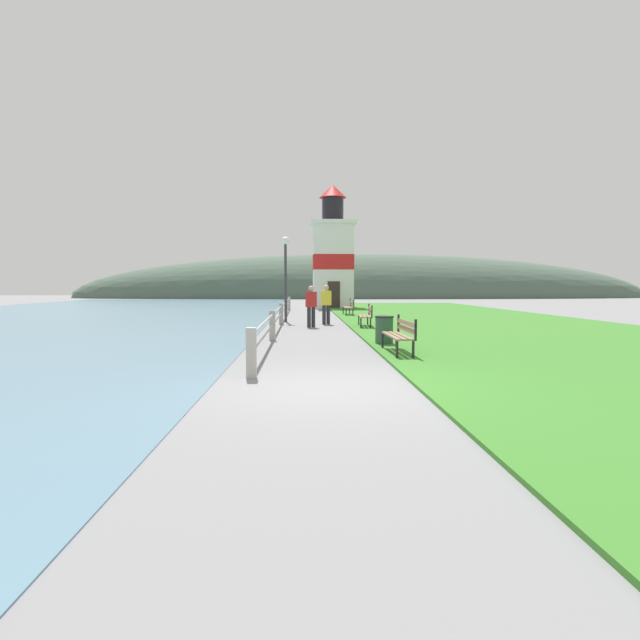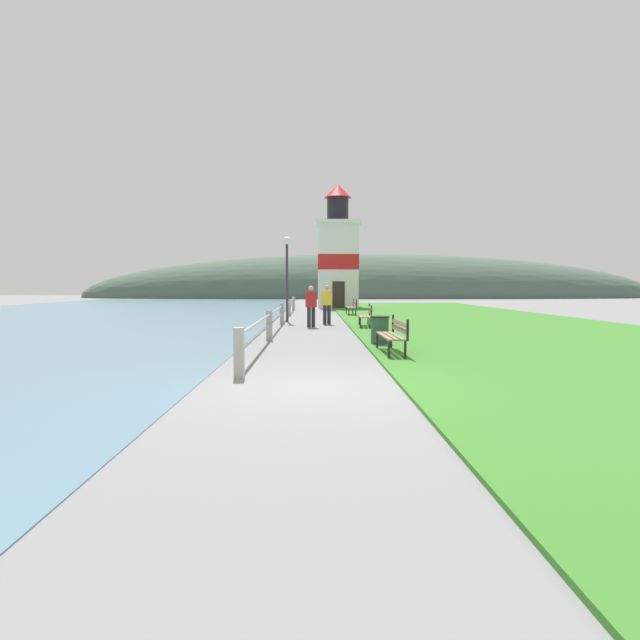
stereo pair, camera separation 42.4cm
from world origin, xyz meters
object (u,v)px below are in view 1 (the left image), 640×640
lighthouse (333,257)px  person_strolling (311,305)px  person_by_railing (326,303)px  park_bench_near (400,333)px  lamp_post (286,263)px  park_bench_midway (367,314)px  trash_bin (384,331)px  park_bench_far (349,306)px

lighthouse → person_strolling: 18.11m
lighthouse → person_by_railing: lighthouse is taller
park_bench_near → lamp_post: 11.87m
park_bench_midway → lighthouse: 18.32m
park_bench_midway → person_strolling: person_strolling is taller
lighthouse → trash_bin: lighthouse is taller
park_bench_far → trash_bin: (-0.32, -13.97, -0.12)m
park_bench_far → park_bench_midway: bearing=89.1°
lamp_post → trash_bin: bearing=-71.5°
park_bench_midway → park_bench_far: 8.07m
lighthouse → person_strolling: bearing=-96.2°
park_bench_far → person_by_railing: person_by_railing is taller
park_bench_far → lamp_post: 6.19m
park_bench_midway → person_strolling: bearing=-2.7°
person_by_railing → park_bench_near: bearing=177.6°
lamp_post → park_bench_midway: bearing=-45.3°
person_by_railing → trash_bin: (1.29, -7.73, -0.51)m
park_bench_near → person_strolling: size_ratio=1.16×
park_bench_far → lamp_post: lamp_post is taller
park_bench_near → person_by_railing: 9.76m
park_bench_midway → lamp_post: bearing=-41.4°
park_bench_near → person_by_railing: person_by_railing is taller
lamp_post → park_bench_near: bearing=-74.1°
trash_bin → lighthouse: bearing=90.1°
park_bench_midway → lighthouse: lighthouse is taller
lighthouse → person_by_railing: size_ratio=5.38×
person_strolling → person_by_railing: 1.72m
park_bench_far → lighthouse: 10.49m
park_bench_near → lamp_post: lamp_post is taller
park_bench_near → lamp_post: bearing=-74.9°
lighthouse → person_strolling: size_ratio=5.48×
park_bench_near → park_bench_midway: same height
park_bench_far → lighthouse: (-0.36, 9.95, 3.30)m
park_bench_midway → trash_bin: 5.91m
person_by_railing → lamp_post: size_ratio=0.43×
park_bench_far → person_by_railing: bearing=75.1°
lighthouse → park_bench_far: bearing=-87.9°
lighthouse → person_by_railing: 16.50m
trash_bin → lamp_post: (-3.11, 9.31, 2.31)m
park_bench_near → park_bench_midway: 7.82m
lamp_post → park_bench_far: bearing=53.7°
person_strolling → park_bench_midway: bearing=-114.4°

